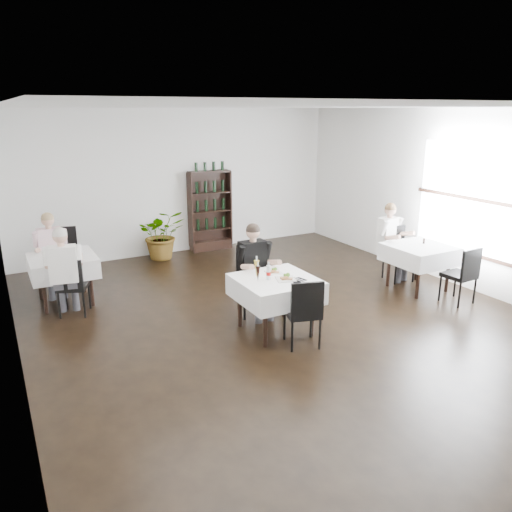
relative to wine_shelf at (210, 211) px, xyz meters
The scene contains 24 objects.
room_shell 4.40m from the wine_shelf, 97.92° to the right, with size 9.00×9.00×9.00m.
window_right 5.23m from the wine_shelf, 56.29° to the right, with size 0.06×2.30×1.85m.
wine_shelf is the anchor object (origin of this frame).
main_table 4.41m from the wine_shelf, 101.78° to the right, with size 1.03×1.03×0.77m.
left_table 3.77m from the wine_shelf, 151.20° to the right, with size 0.98×0.98×0.77m.
right_table 4.54m from the wine_shelf, 62.38° to the right, with size 0.98×0.98×0.77m.
potted_tree 1.22m from the wine_shelf, behind, with size 0.93×0.80×1.03m, color #24551D.
main_chair_far 3.66m from the wine_shelf, 103.27° to the right, with size 0.58×0.58×1.04m.
main_chair_near 5.00m from the wine_shelf, 99.61° to the right, with size 0.53×0.53×0.93m.
left_chair_far 3.34m from the wine_shelf, 162.70° to the right, with size 0.57×0.57×1.03m.
left_chair_near 4.09m from the wine_shelf, 143.53° to the right, with size 0.54×0.54×0.90m.
right_chair_far 4.07m from the wine_shelf, 57.85° to the right, with size 0.50×0.50×0.96m.
right_chair_near 5.33m from the wine_shelf, 65.60° to the right, with size 0.44×0.45×0.93m.
diner_main 3.81m from the wine_shelf, 103.47° to the right, with size 0.53×0.53×1.40m.
diner_left_far 3.64m from the wine_shelf, 158.60° to the right, with size 0.52×0.52×1.38m.
diner_left_near 4.17m from the wine_shelf, 143.73° to the right, with size 0.57×0.59×1.39m.
diner_right_far 3.94m from the wine_shelf, 58.11° to the right, with size 0.57×0.60×1.38m.
plate_far 4.18m from the wine_shelf, 101.12° to the right, with size 0.25×0.25×0.07m.
plate_near 4.50m from the wine_shelf, 100.30° to the right, with size 0.31×0.31×0.08m.
pilsner_dark 4.47m from the wine_shelf, 105.23° to the right, with size 0.06×0.06×0.27m.
pilsner_lager 4.32m from the wine_shelf, 105.00° to the right, with size 0.07×0.07×0.31m.
coke_bottle 4.42m from the wine_shelf, 103.19° to the right, with size 0.06×0.06×0.25m.
napkin_cutlery 4.58m from the wine_shelf, 98.63° to the right, with size 0.23×0.22×0.02m.
pepper_mill 4.54m from the wine_shelf, 60.31° to the right, with size 0.04×0.04×0.09m, color black.
Camera 1 is at (-3.58, -5.50, 2.98)m, focal length 35.00 mm.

